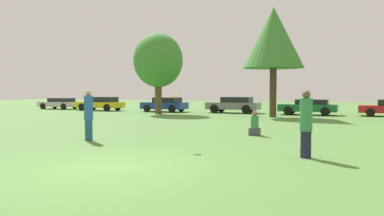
{
  "coord_description": "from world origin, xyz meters",
  "views": [
    {
      "loc": [
        5.38,
        -7.93,
        1.85
      ],
      "look_at": [
        0.19,
        4.54,
        1.26
      ],
      "focal_mm": 36.97,
      "sensor_mm": 36.0,
      "label": 1
    }
  ],
  "objects_px": {
    "person_catcher": "(306,124)",
    "parked_car_grey": "(234,104)",
    "frisbee": "(175,96)",
    "bystander_sitting": "(255,125)",
    "parked_car_blue": "(165,104)",
    "parked_car_silver": "(60,103)",
    "tree_1": "(273,38)",
    "parked_car_yellow": "(101,103)",
    "tree_0": "(158,61)",
    "parked_car_green": "(309,107)",
    "person_thrower": "(89,115)"
  },
  "relations": [
    {
      "from": "tree_0",
      "to": "parked_car_grey",
      "type": "relative_size",
      "value": 1.46
    },
    {
      "from": "parked_car_grey",
      "to": "parked_car_green",
      "type": "relative_size",
      "value": 1.01
    },
    {
      "from": "parked_car_silver",
      "to": "parked_car_blue",
      "type": "bearing_deg",
      "value": 178.18
    },
    {
      "from": "person_catcher",
      "to": "frisbee",
      "type": "relative_size",
      "value": 7.79
    },
    {
      "from": "bystander_sitting",
      "to": "parked_car_green",
      "type": "xyz_separation_m",
      "value": [
        0.53,
        15.27,
        0.22
      ]
    },
    {
      "from": "tree_1",
      "to": "parked_car_yellow",
      "type": "relative_size",
      "value": 1.69
    },
    {
      "from": "parked_car_green",
      "to": "frisbee",
      "type": "bearing_deg",
      "value": 84.67
    },
    {
      "from": "parked_car_blue",
      "to": "parked_car_green",
      "type": "distance_m",
      "value": 12.2
    },
    {
      "from": "frisbee",
      "to": "parked_car_yellow",
      "type": "bearing_deg",
      "value": 130.89
    },
    {
      "from": "person_thrower",
      "to": "parked_car_silver",
      "type": "xyz_separation_m",
      "value": [
        -18.56,
        19.71,
        -0.35
      ]
    },
    {
      "from": "tree_0",
      "to": "parked_car_silver",
      "type": "bearing_deg",
      "value": 164.6
    },
    {
      "from": "parked_car_silver",
      "to": "parked_car_grey",
      "type": "distance_m",
      "value": 18.29
    },
    {
      "from": "person_thrower",
      "to": "tree_0",
      "type": "distance_m",
      "value": 17.32
    },
    {
      "from": "person_catcher",
      "to": "bystander_sitting",
      "type": "relative_size",
      "value": 1.81
    },
    {
      "from": "person_catcher",
      "to": "parked_car_yellow",
      "type": "relative_size",
      "value": 0.41
    },
    {
      "from": "frisbee",
      "to": "tree_0",
      "type": "xyz_separation_m",
      "value": [
        -9.2,
        16.53,
        2.55
      ]
    },
    {
      "from": "parked_car_silver",
      "to": "tree_1",
      "type": "bearing_deg",
      "value": 170.61
    },
    {
      "from": "parked_car_yellow",
      "to": "parked_car_silver",
      "type": "bearing_deg",
      "value": -8.29
    },
    {
      "from": "tree_1",
      "to": "parked_car_blue",
      "type": "bearing_deg",
      "value": 161.38
    },
    {
      "from": "person_catcher",
      "to": "parked_car_silver",
      "type": "relative_size",
      "value": 0.44
    },
    {
      "from": "person_catcher",
      "to": "tree_0",
      "type": "height_order",
      "value": "tree_0"
    },
    {
      "from": "frisbee",
      "to": "bystander_sitting",
      "type": "height_order",
      "value": "frisbee"
    },
    {
      "from": "person_catcher",
      "to": "frisbee",
      "type": "bearing_deg",
      "value": 0.9
    },
    {
      "from": "parked_car_silver",
      "to": "parked_car_grey",
      "type": "bearing_deg",
      "value": -179.26
    },
    {
      "from": "person_thrower",
      "to": "parked_car_blue",
      "type": "xyz_separation_m",
      "value": [
        -6.41,
        19.19,
        -0.28
      ]
    },
    {
      "from": "person_thrower",
      "to": "parked_car_yellow",
      "type": "distance_m",
      "value": 22.85
    },
    {
      "from": "bystander_sitting",
      "to": "parked_car_silver",
      "type": "relative_size",
      "value": 0.24
    },
    {
      "from": "frisbee",
      "to": "tree_0",
      "type": "bearing_deg",
      "value": 119.1
    },
    {
      "from": "person_catcher",
      "to": "parked_car_grey",
      "type": "relative_size",
      "value": 0.42
    },
    {
      "from": "person_catcher",
      "to": "parked_car_green",
      "type": "xyz_separation_m",
      "value": [
        -2.07,
        20.12,
        -0.3
      ]
    },
    {
      "from": "person_thrower",
      "to": "parked_car_silver",
      "type": "relative_size",
      "value": 0.44
    },
    {
      "from": "person_catcher",
      "to": "parked_car_yellow",
      "type": "height_order",
      "value": "person_catcher"
    },
    {
      "from": "bystander_sitting",
      "to": "parked_car_blue",
      "type": "distance_m",
      "value": 19.08
    },
    {
      "from": "frisbee",
      "to": "bystander_sitting",
      "type": "relative_size",
      "value": 0.23
    },
    {
      "from": "parked_car_green",
      "to": "person_catcher",
      "type": "bearing_deg",
      "value": 96.49
    },
    {
      "from": "frisbee",
      "to": "bystander_sitting",
      "type": "bearing_deg",
      "value": 71.3
    },
    {
      "from": "tree_1",
      "to": "parked_car_green",
      "type": "xyz_separation_m",
      "value": [
        2.05,
        3.59,
        -4.87
      ]
    },
    {
      "from": "frisbee",
      "to": "parked_car_silver",
      "type": "height_order",
      "value": "frisbee"
    },
    {
      "from": "parked_car_green",
      "to": "person_thrower",
      "type": "bearing_deg",
      "value": 73.97
    },
    {
      "from": "person_thrower",
      "to": "person_catcher",
      "type": "distance_m",
      "value": 7.9
    },
    {
      "from": "frisbee",
      "to": "tree_1",
      "type": "xyz_separation_m",
      "value": [
        0.01,
        16.2,
        3.83
      ]
    },
    {
      "from": "parked_car_yellow",
      "to": "tree_1",
      "type": "bearing_deg",
      "value": 170.24
    },
    {
      "from": "person_thrower",
      "to": "bystander_sitting",
      "type": "bearing_deg",
      "value": 43.4
    },
    {
      "from": "tree_1",
      "to": "parked_car_silver",
      "type": "height_order",
      "value": "tree_1"
    },
    {
      "from": "person_catcher",
      "to": "tree_0",
      "type": "relative_size",
      "value": 0.29
    },
    {
      "from": "person_catcher",
      "to": "tree_0",
      "type": "bearing_deg",
      "value": -46.16
    },
    {
      "from": "bystander_sitting",
      "to": "parked_car_blue",
      "type": "relative_size",
      "value": 0.26
    },
    {
      "from": "frisbee",
      "to": "parked_car_grey",
      "type": "distance_m",
      "value": 20.58
    },
    {
      "from": "tree_0",
      "to": "parked_car_yellow",
      "type": "relative_size",
      "value": 1.41
    },
    {
      "from": "parked_car_yellow",
      "to": "parked_car_grey",
      "type": "xyz_separation_m",
      "value": [
        12.68,
        0.92,
        0.03
      ]
    }
  ]
}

